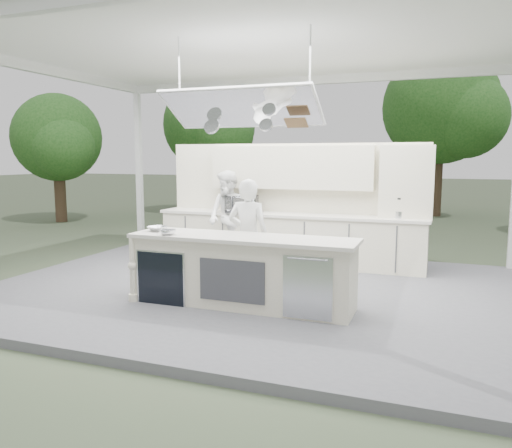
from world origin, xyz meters
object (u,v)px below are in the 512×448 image
at_px(sous_chef, 228,217).
at_px(back_counter, 288,238).
at_px(demo_island, 240,271).
at_px(head_chef, 248,236).

bearing_deg(sous_chef, back_counter, 42.81).
bearing_deg(back_counter, demo_island, -86.37).
xyz_separation_m(demo_island, head_chef, (-0.14, 0.64, 0.37)).
bearing_deg(sous_chef, demo_island, -38.22).
distance_m(demo_island, back_counter, 2.82).
relative_size(head_chef, sous_chef, 0.96).
relative_size(back_counter, sous_chef, 2.90).
distance_m(demo_island, sous_chef, 2.79).
bearing_deg(head_chef, sous_chef, -60.55).
distance_m(back_counter, head_chef, 2.20).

